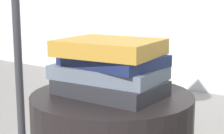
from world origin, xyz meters
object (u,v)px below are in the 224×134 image
book_slate (108,72)px  book_charcoal (109,87)px  book_navy (113,60)px  book_ochre (110,47)px

book_slate → book_charcoal: bearing=-45.3°
book_charcoal → book_navy: size_ratio=1.10×
book_slate → book_navy: size_ratio=1.14×
book_navy → book_slate: bearing=-148.5°
book_charcoal → book_navy: (0.00, 0.02, 0.07)m
book_charcoal → book_ochre: size_ratio=1.10×
book_navy → book_charcoal: bearing=-93.0°
book_slate → book_ochre: (0.01, -0.01, 0.07)m
book_ochre → book_slate: bearing=135.6°
book_slate → book_navy: 0.04m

